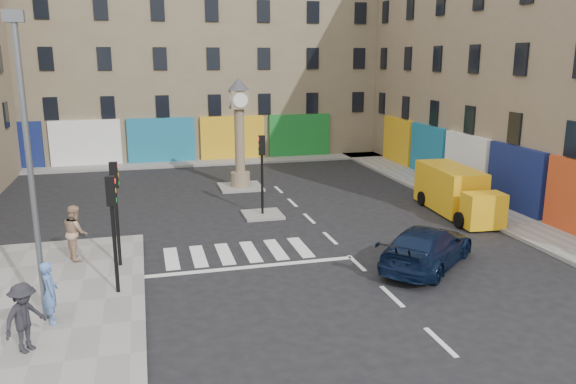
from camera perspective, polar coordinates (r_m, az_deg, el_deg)
name	(u,v)px	position (r m, az deg, el deg)	size (l,w,h in m)	color
ground	(367,273)	(19.86, 8.05, -8.18)	(120.00, 120.00, 0.00)	black
sidewalk_left	(10,337)	(17.04, -26.41, -13.09)	(7.00, 16.00, 0.15)	gray
sidewalk_right	(444,191)	(32.17, 15.58, 0.06)	(2.60, 30.00, 0.15)	gray
sidewalk_far	(192,163)	(39.97, -9.71, 2.94)	(32.00, 2.40, 0.15)	gray
island_near	(263,215)	(26.53, -2.60, -2.31)	(1.80, 1.80, 0.12)	gray
island_far	(241,187)	(32.24, -4.84, 0.52)	(2.40, 2.40, 0.12)	gray
building_right	(557,44)	(34.99, 25.66, 13.40)	(10.00, 30.00, 16.00)	#887259
building_far	(181,41)	(45.10, -10.84, 14.85)	(32.00, 10.00, 17.00)	#7C6F53
traffic_light_left_near	(113,216)	(17.83, -17.40, -2.33)	(0.28, 0.22, 3.70)	black
traffic_light_left_far	(115,197)	(20.15, -17.13, -0.51)	(0.28, 0.22, 3.70)	black
traffic_light_island	(262,162)	(25.96, -2.66, 3.07)	(0.28, 0.22, 3.70)	black
lamp_post	(29,156)	(16.24, -24.85, 3.37)	(0.50, 0.25, 8.30)	#595B60
clock_pillar	(239,126)	(31.64, -4.97, 6.68)	(1.20, 1.20, 6.10)	#887259
navy_sedan	(427,247)	(20.66, 13.95, -5.43)	(2.05, 5.05, 1.47)	black
yellow_van	(455,192)	(27.87, 16.62, 0.04)	(2.34, 6.03, 2.15)	#EDAB13
pedestrian_blue	(50,292)	(16.94, -23.03, -9.35)	(0.64, 0.42, 1.76)	#5076B8
pedestrian_tan	(76,232)	(21.71, -20.78, -3.83)	(0.97, 0.76, 2.00)	tan
pedestrian_dark	(24,318)	(15.61, -25.22, -11.47)	(1.16, 0.67, 1.80)	black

